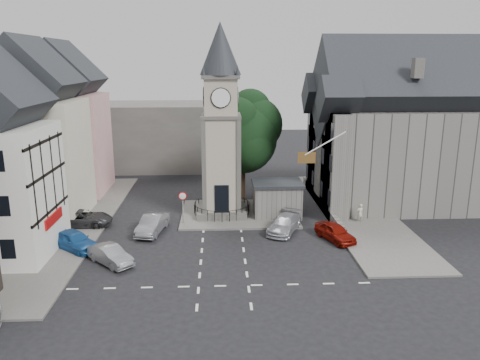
{
  "coord_description": "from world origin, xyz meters",
  "views": [
    {
      "loc": [
        -0.17,
        -31.24,
        13.18
      ],
      "look_at": [
        1.47,
        5.0,
        3.91
      ],
      "focal_mm": 35.0,
      "sensor_mm": 36.0,
      "label": 1
    }
  ],
  "objects_px": {
    "pedestrian": "(360,213)",
    "clock_tower": "(221,123)",
    "car_east_red": "(335,232)",
    "stone_shelter": "(277,199)",
    "car_west_blue": "(74,240)"
  },
  "relations": [
    {
      "from": "pedestrian",
      "to": "clock_tower",
      "type": "bearing_deg",
      "value": -30.54
    },
    {
      "from": "clock_tower",
      "to": "car_east_red",
      "type": "bearing_deg",
      "value": -37.13
    },
    {
      "from": "stone_shelter",
      "to": "car_east_red",
      "type": "relative_size",
      "value": 1.12
    },
    {
      "from": "car_west_blue",
      "to": "pedestrian",
      "type": "xyz_separation_m",
      "value": [
        22.1,
        4.78,
        0.11
      ]
    },
    {
      "from": "car_west_blue",
      "to": "pedestrian",
      "type": "height_order",
      "value": "pedestrian"
    },
    {
      "from": "car_west_blue",
      "to": "pedestrian",
      "type": "distance_m",
      "value": 22.61
    },
    {
      "from": "clock_tower",
      "to": "stone_shelter",
      "type": "relative_size",
      "value": 3.78
    },
    {
      "from": "clock_tower",
      "to": "stone_shelter",
      "type": "bearing_deg",
      "value": -5.84
    },
    {
      "from": "car_west_blue",
      "to": "car_east_red",
      "type": "relative_size",
      "value": 1.1
    },
    {
      "from": "car_east_red",
      "to": "stone_shelter",
      "type": "bearing_deg",
      "value": 99.35
    },
    {
      "from": "clock_tower",
      "to": "stone_shelter",
      "type": "distance_m",
      "value": 8.15
    },
    {
      "from": "pedestrian",
      "to": "car_west_blue",
      "type": "bearing_deg",
      "value": -5.37
    },
    {
      "from": "stone_shelter",
      "to": "car_west_blue",
      "type": "relative_size",
      "value": 1.02
    },
    {
      "from": "stone_shelter",
      "to": "pedestrian",
      "type": "xyz_separation_m",
      "value": [
        6.7,
        -2.16,
        -0.72
      ]
    },
    {
      "from": "clock_tower",
      "to": "stone_shelter",
      "type": "height_order",
      "value": "clock_tower"
    }
  ]
}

